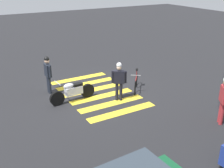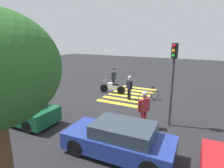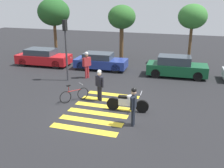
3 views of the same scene
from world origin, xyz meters
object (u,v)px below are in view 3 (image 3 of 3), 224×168
at_px(police_motorcycle, 127,102).
at_px(leaning_bicycle, 74,95).
at_px(officer_on_foot, 133,104).
at_px(officer_by_motorcycle, 99,83).
at_px(car_blue_hatchback, 100,61).
at_px(traffic_light_pole, 66,41).
at_px(pedestrian_bystander, 87,63).
at_px(car_green_compact, 176,67).
at_px(car_red_convertible, 43,57).

distance_m(police_motorcycle, leaning_bicycle, 3.16).
bearing_deg(officer_on_foot, officer_by_motorcycle, 136.14).
relative_size(car_blue_hatchback, traffic_light_pole, 1.02).
bearing_deg(pedestrian_bystander, car_green_compact, 21.09).
distance_m(officer_on_foot, car_red_convertible, 12.85).
xyz_separation_m(leaning_bicycle, car_blue_hatchback, (-0.90, 6.78, 0.26)).
bearing_deg(car_blue_hatchback, car_green_compact, -2.10).
bearing_deg(car_blue_hatchback, leaning_bicycle, -82.47).
relative_size(leaning_bicycle, officer_by_motorcycle, 0.78).
xyz_separation_m(pedestrian_bystander, traffic_light_pole, (-1.07, -0.90, 1.66)).
bearing_deg(police_motorcycle, leaning_bicycle, 172.93).
xyz_separation_m(police_motorcycle, car_red_convertible, (-9.10, 6.96, 0.22)).
bearing_deg(car_blue_hatchback, pedestrian_bystander, -92.15).
height_order(officer_on_foot, car_blue_hatchback, officer_on_foot).
height_order(police_motorcycle, officer_by_motorcycle, officer_by_motorcycle).
bearing_deg(car_green_compact, police_motorcycle, -105.26).
relative_size(car_blue_hatchback, car_green_compact, 0.97).
height_order(leaning_bicycle, car_green_compact, car_green_compact).
bearing_deg(leaning_bicycle, officer_by_motorcycle, 22.50).
xyz_separation_m(police_motorcycle, car_blue_hatchback, (-4.04, 7.17, 0.18)).
bearing_deg(leaning_bicycle, car_red_convertible, 132.21).
distance_m(pedestrian_bystander, car_green_compact, 6.47).
height_order(police_motorcycle, traffic_light_pole, traffic_light_pole).
height_order(officer_by_motorcycle, car_green_compact, officer_by_motorcycle).
relative_size(officer_by_motorcycle, car_green_compact, 0.41).
xyz_separation_m(officer_by_motorcycle, car_blue_hatchback, (-2.20, 6.24, -0.39)).
bearing_deg(car_green_compact, leaning_bicycle, -127.51).
xyz_separation_m(leaning_bicycle, car_red_convertible, (-5.96, 6.57, 0.30)).
xyz_separation_m(police_motorcycle, pedestrian_bystander, (-4.13, 4.63, 0.66)).
xyz_separation_m(car_blue_hatchback, car_green_compact, (5.93, -0.22, 0.07)).
bearing_deg(police_motorcycle, officer_on_foot, -66.38).
bearing_deg(officer_on_foot, police_motorcycle, 113.62).
relative_size(leaning_bicycle, car_blue_hatchback, 0.33).
bearing_deg(traffic_light_pole, leaning_bicycle, -58.26).
distance_m(police_motorcycle, pedestrian_bystander, 6.24).
height_order(car_green_compact, traffic_light_pole, traffic_light_pole).
relative_size(car_red_convertible, traffic_light_pole, 1.10).
bearing_deg(police_motorcycle, traffic_light_pole, 144.38).
height_order(officer_on_foot, car_red_convertible, officer_on_foot).
height_order(leaning_bicycle, officer_by_motorcycle, officer_by_motorcycle).
bearing_deg(officer_by_motorcycle, car_green_compact, 58.21).
relative_size(leaning_bicycle, traffic_light_pole, 0.34).
xyz_separation_m(police_motorcycle, officer_by_motorcycle, (-1.83, 0.93, 0.57)).
bearing_deg(officer_on_foot, traffic_light_pole, 138.47).
height_order(pedestrian_bystander, car_green_compact, pedestrian_bystander).
height_order(officer_by_motorcycle, car_blue_hatchback, officer_by_motorcycle).
distance_m(police_motorcycle, car_blue_hatchback, 8.23).
xyz_separation_m(pedestrian_bystander, car_red_convertible, (-4.96, 2.33, -0.44)).
bearing_deg(police_motorcycle, car_green_compact, 74.74).
height_order(police_motorcycle, officer_on_foot, officer_on_foot).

